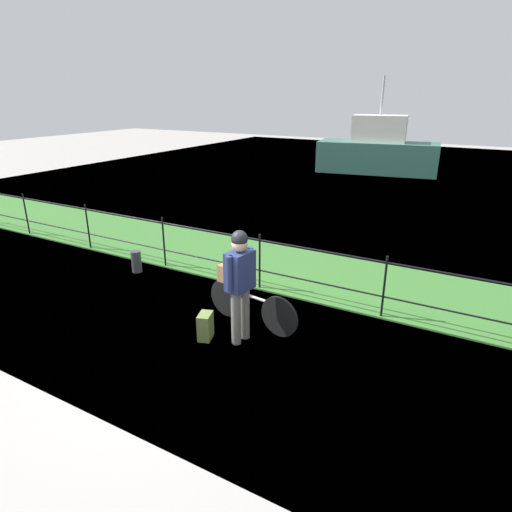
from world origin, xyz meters
The scene contains 11 objects.
ground_plane centered at (0.00, 0.00, 0.00)m, with size 60.00×60.00×0.00m, color #9E9993.
grass_strip centered at (0.00, 3.35, 0.01)m, with size 27.00×2.40×0.03m, color #38702D.
harbor_water centered at (0.00, 13.29, 0.00)m, with size 30.00×30.00×0.00m, color #60849E.
iron_fence centered at (0.00, 2.21, 0.62)m, with size 18.04×0.04×1.06m.
bicycle_main centered at (0.53, 0.96, 0.34)m, with size 1.66×0.31×0.63m.
wooden_crate centered at (0.16, 1.02, 0.77)m, with size 0.38×0.26×0.27m, color olive.
terrier_dog centered at (0.18, 1.02, 0.98)m, with size 0.32×0.18×0.18m.
cyclist_person centered at (0.64, 0.50, 1.00)m, with size 0.31×0.54×1.68m.
backpack_on_paving centered at (0.16, 0.28, 0.20)m, with size 0.28×0.18×0.40m, color olive.
mooring_bollard centered at (-2.57, 1.71, 0.22)m, with size 0.20×0.20×0.44m, color #38383D.
moored_boat_near centered at (-1.58, 15.86, 0.94)m, with size 5.39×2.57×4.09m.
Camera 1 is at (3.62, -4.31, 3.42)m, focal length 30.93 mm.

